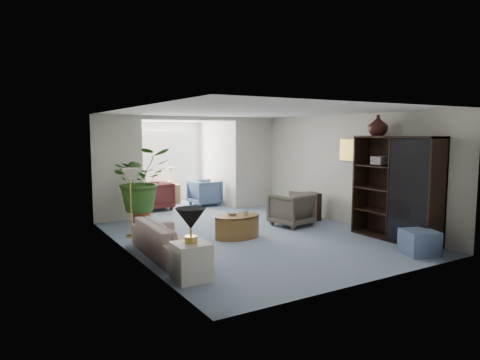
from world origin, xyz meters
TOP-DOWN VIEW (x-y plane):
  - floor at (0.00, 0.00)m, footprint 6.00×6.00m
  - sunroom_floor at (0.00, 4.10)m, footprint 2.60×2.60m
  - back_pier_left at (-1.90, 3.00)m, footprint 1.20×0.12m
  - back_pier_right at (1.90, 3.00)m, footprint 1.20×0.12m
  - back_header at (0.00, 3.00)m, footprint 2.60×0.12m
  - window_pane at (0.00, 5.18)m, footprint 2.20×0.02m
  - window_blinds at (0.00, 5.15)m, footprint 2.20×0.02m
  - framed_picture at (2.46, -0.10)m, footprint 0.04×0.50m
  - sofa at (-1.95, -0.29)m, footprint 0.83×1.99m
  - end_table at (-2.15, -1.64)m, footprint 0.51×0.51m
  - table_lamp at (-2.15, -1.64)m, footprint 0.44×0.44m
  - floor_lamp at (-2.12, 1.29)m, footprint 0.36×0.36m
  - coffee_table at (-0.32, 0.17)m, footprint 1.13×1.13m
  - coffee_bowl at (-0.37, 0.27)m, footprint 0.24×0.24m
  - coffee_cup at (-0.17, 0.07)m, footprint 0.13×0.13m
  - wingback_chair at (1.29, 0.50)m, footprint 0.94×0.96m
  - side_table_dark at (1.99, 0.80)m, footprint 0.61×0.52m
  - entertainment_cabinet at (2.23, -1.56)m, footprint 0.49×1.83m
  - cabinet_urn at (2.23, -1.06)m, footprint 0.40×0.40m
  - ottoman at (1.77, -2.47)m, footprint 0.69×0.69m
  - plant_pot at (-1.58, 2.31)m, footprint 0.40×0.40m
  - house_plant at (-1.58, 2.31)m, footprint 1.30×1.13m
  - sunroom_chair_blue at (0.84, 3.98)m, footprint 0.83×0.81m
  - sunroom_chair_maroon at (-0.66, 3.98)m, footprint 0.87×0.84m
  - sunroom_table at (0.09, 4.73)m, footprint 0.48×0.38m
  - shelf_clutter at (2.18, -1.70)m, footprint 0.30×1.18m

SIDE VIEW (x-z plane):
  - floor at x=0.00m, z-range 0.00..0.00m
  - sunroom_floor at x=0.00m, z-range 0.00..0.00m
  - plant_pot at x=-1.58m, z-range 0.00..0.32m
  - ottoman at x=1.77m, z-range 0.00..0.42m
  - coffee_table at x=-0.32m, z-range 0.00..0.45m
  - end_table at x=-2.15m, z-range 0.00..0.54m
  - sunroom_table at x=0.09m, z-range 0.00..0.57m
  - sofa at x=-1.95m, z-range 0.00..0.58m
  - side_table_dark at x=1.99m, z-range 0.00..0.66m
  - sunroom_chair_blue at x=0.84m, z-range 0.00..0.73m
  - wingback_chair at x=1.29m, z-range 0.00..0.75m
  - sunroom_chair_maroon at x=-0.66m, z-range 0.00..0.76m
  - coffee_bowl at x=-0.37m, z-range 0.45..0.50m
  - coffee_cup at x=-0.17m, z-range 0.45..0.55m
  - table_lamp at x=-2.15m, z-range 0.74..1.04m
  - entertainment_cabinet at x=2.23m, z-range 0.00..2.03m
  - house_plant at x=-1.58m, z-range 0.32..1.76m
  - shelf_clutter at x=2.18m, z-range 0.56..1.62m
  - back_pier_left at x=-1.90m, z-range 0.00..2.50m
  - back_pier_right at x=1.90m, z-range 0.00..2.50m
  - floor_lamp at x=-2.12m, z-range 1.11..1.39m
  - window_pane at x=0.00m, z-range 0.65..2.15m
  - window_blinds at x=0.00m, z-range 0.65..2.15m
  - framed_picture at x=2.46m, z-range 1.50..1.90m
  - cabinet_urn at x=2.23m, z-range 2.03..2.44m
  - back_header at x=0.00m, z-range 2.40..2.50m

